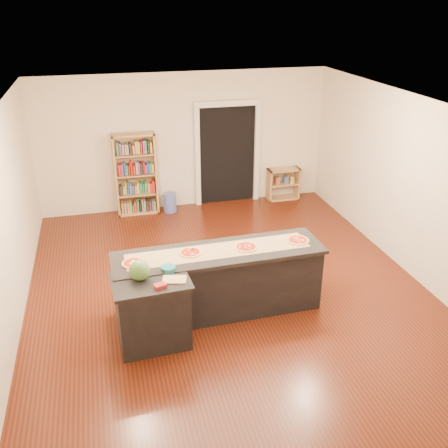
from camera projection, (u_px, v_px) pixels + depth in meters
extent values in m
cube|color=beige|center=(227.00, 205.00, 7.20)|extent=(6.00, 7.00, 2.80)
cube|color=#4C1C0D|center=(227.00, 287.00, 7.79)|extent=(6.00, 7.00, 0.01)
cube|color=white|center=(228.00, 107.00, 6.62)|extent=(6.00, 7.00, 0.01)
cube|color=black|center=(227.00, 155.00, 10.62)|extent=(1.20, 0.02, 2.10)
cube|color=silver|center=(198.00, 158.00, 10.43)|extent=(0.10, 0.08, 2.10)
cube|color=silver|center=(257.00, 153.00, 10.72)|extent=(0.10, 0.08, 2.10)
cube|color=silver|center=(228.00, 103.00, 10.12)|extent=(1.40, 0.08, 0.12)
cube|color=black|center=(219.00, 283.00, 7.03)|extent=(2.84, 0.71, 0.91)
cube|color=black|center=(219.00, 253.00, 6.83)|extent=(2.92, 0.79, 0.05)
cube|color=black|center=(153.00, 313.00, 6.37)|extent=(0.88, 0.62, 0.91)
cube|color=black|center=(150.00, 281.00, 6.17)|extent=(0.96, 0.70, 0.04)
cube|color=tan|center=(136.00, 175.00, 10.10)|extent=(0.84, 0.30, 1.68)
cube|color=tan|center=(283.00, 184.00, 11.02)|extent=(0.70, 0.30, 0.70)
cylinder|color=#4F61B0|center=(170.00, 202.00, 10.44)|extent=(0.28, 0.28, 0.40)
cube|color=tan|center=(219.00, 251.00, 6.83)|extent=(2.55, 0.52, 0.00)
sphere|color=#144214|center=(140.00, 270.00, 6.12)|extent=(0.26, 0.26, 0.26)
cube|color=tan|center=(174.00, 280.00, 6.15)|extent=(0.33, 0.26, 0.02)
cube|color=maroon|center=(160.00, 286.00, 5.99)|extent=(0.16, 0.14, 0.05)
cylinder|color=#195966|center=(168.00, 269.00, 6.34)|extent=(0.19, 0.19, 0.07)
cylinder|color=#D7A852|center=(133.00, 263.00, 6.49)|extent=(0.30, 0.30, 0.02)
cylinder|color=#A5190C|center=(133.00, 263.00, 6.49)|extent=(0.25, 0.25, 0.00)
cylinder|color=#D7A852|center=(190.00, 253.00, 6.76)|extent=(0.32, 0.32, 0.02)
cylinder|color=#A5190C|center=(190.00, 252.00, 6.76)|extent=(0.26, 0.26, 0.00)
cylinder|color=#D7A852|center=(246.00, 247.00, 6.91)|extent=(0.32, 0.32, 0.02)
cylinder|color=#A5190C|center=(246.00, 246.00, 6.91)|extent=(0.26, 0.26, 0.00)
cylinder|color=#D7A852|center=(298.00, 240.00, 7.10)|extent=(0.34, 0.34, 0.02)
cylinder|color=#A5190C|center=(298.00, 240.00, 7.10)|extent=(0.28, 0.28, 0.00)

